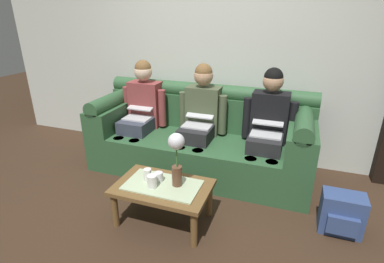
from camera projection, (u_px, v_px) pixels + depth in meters
The scene contains 12 objects.
ground_plane at pixel (157, 230), 2.56m from camera, with size 14.00×14.00×0.00m, color #382619.
back_wall_patterned at pixel (215, 38), 3.50m from camera, with size 6.00×0.12×2.90m, color silver.
couch at pixel (200, 139), 3.44m from camera, with size 2.45×0.88×0.96m.
person_left at pixel (142, 109), 3.56m from camera, with size 0.56×0.67×1.22m.
person_middle at pixel (200, 116), 3.33m from camera, with size 0.56×0.67×1.22m.
person_right at pixel (268, 123), 3.10m from camera, with size 0.56×0.67×1.22m.
coffee_table at pixel (163, 190), 2.57m from camera, with size 0.82×0.52×0.37m.
flower_vase at pixel (177, 153), 2.42m from camera, with size 0.14×0.14×0.47m.
cup_near_left at pixel (159, 177), 2.58m from camera, with size 0.07×0.07×0.08m, color silver.
cup_near_right at pixel (148, 175), 2.59m from camera, with size 0.07×0.07×0.11m, color white.
cup_far_center at pixel (152, 181), 2.48m from camera, with size 0.08×0.08×0.11m, color white.
backpack_right at pixel (342, 214), 2.48m from camera, with size 0.34×0.25×0.35m.
Camera 1 is at (0.98, -1.83, 1.74)m, focal length 27.89 mm.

